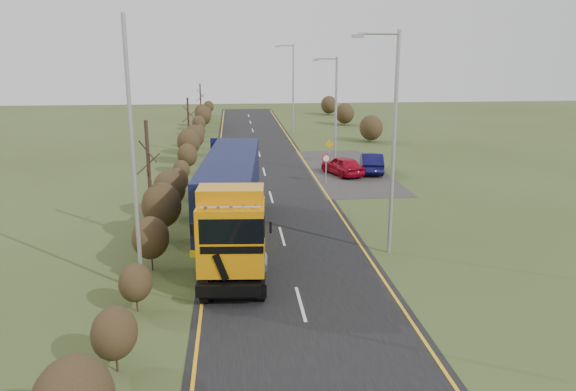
# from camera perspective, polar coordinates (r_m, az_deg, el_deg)

# --- Properties ---
(ground) EXTENTS (160.00, 160.00, 0.00)m
(ground) POSITION_cam_1_polar(r_m,az_deg,el_deg) (25.14, 0.19, -7.09)
(ground) COLOR #38431C
(ground) RESTS_ON ground
(road) EXTENTS (8.00, 120.00, 0.02)m
(road) POSITION_cam_1_polar(r_m,az_deg,el_deg) (34.60, -1.50, -1.01)
(road) COLOR black
(road) RESTS_ON ground
(layby) EXTENTS (6.00, 18.00, 0.02)m
(layby) POSITION_cam_1_polar(r_m,az_deg,el_deg) (45.12, 5.83, 2.58)
(layby) COLOR #2B2826
(layby) RESTS_ON ground
(lane_markings) EXTENTS (7.52, 116.00, 0.01)m
(lane_markings) POSITION_cam_1_polar(r_m,az_deg,el_deg) (34.30, -1.46, -1.12)
(lane_markings) COLOR gold
(lane_markings) RESTS_ON road
(hedgerow) EXTENTS (2.24, 102.04, 6.05)m
(hedgerow) POSITION_cam_1_polar(r_m,az_deg,el_deg) (32.28, -11.91, 0.49)
(hedgerow) COLOR #312416
(hedgerow) RESTS_ON ground
(lorry) EXTENTS (3.44, 15.31, 4.22)m
(lorry) POSITION_cam_1_polar(r_m,az_deg,el_deg) (27.52, -5.76, -0.00)
(lorry) COLOR black
(lorry) RESTS_ON ground
(car_red_hatchback) EXTENTS (3.10, 4.63, 1.47)m
(car_red_hatchback) POSITION_cam_1_polar(r_m,az_deg,el_deg) (43.21, 5.54, 3.04)
(car_red_hatchback) COLOR #9D071A
(car_red_hatchback) RESTS_ON ground
(car_blue_sedan) EXTENTS (2.43, 4.91, 1.55)m
(car_blue_sedan) POSITION_cam_1_polar(r_m,az_deg,el_deg) (44.42, 8.48, 3.31)
(car_blue_sedan) COLOR #090933
(car_blue_sedan) RESTS_ON ground
(streetlight_near) EXTENTS (2.14, 0.20, 10.13)m
(streetlight_near) POSITION_cam_1_polar(r_m,az_deg,el_deg) (25.70, 10.44, 6.14)
(streetlight_near) COLOR #999D9F
(streetlight_near) RESTS_ON ground
(streetlight_mid) EXTENTS (1.88, 0.18, 8.85)m
(streetlight_mid) POSITION_cam_1_polar(r_m,az_deg,el_deg) (43.03, 4.74, 8.58)
(streetlight_mid) COLOR #999D9F
(streetlight_mid) RESTS_ON ground
(streetlight_far) EXTENTS (2.12, 0.20, 10.01)m
(streetlight_far) POSITION_cam_1_polar(r_m,az_deg,el_deg) (65.05, 0.41, 11.20)
(streetlight_far) COLOR #999D9F
(streetlight_far) RESTS_ON ground
(left_pole) EXTENTS (0.16, 0.16, 10.54)m
(left_pole) POSITION_cam_1_polar(r_m,az_deg,el_deg) (21.72, -15.46, 3.42)
(left_pole) COLOR #999D9F
(left_pole) RESTS_ON ground
(speed_sign) EXTENTS (0.59, 0.10, 2.13)m
(speed_sign) POSITION_cam_1_polar(r_m,az_deg,el_deg) (40.18, 3.89, 3.28)
(speed_sign) COLOR #999D9F
(speed_sign) RESTS_ON ground
(warning_board) EXTENTS (0.74, 0.11, 1.93)m
(warning_board) POSITION_cam_1_polar(r_m,az_deg,el_deg) (48.18, 4.22, 4.78)
(warning_board) COLOR #999D9F
(warning_board) RESTS_ON ground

